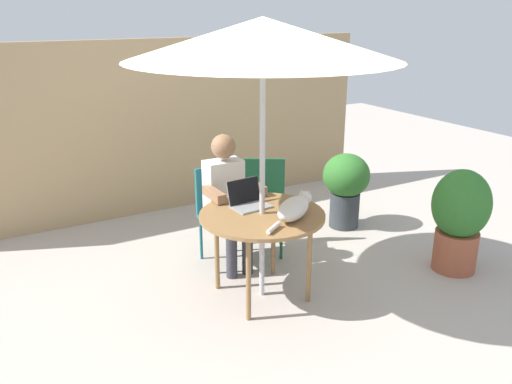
{
  "coord_description": "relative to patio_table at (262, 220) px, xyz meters",
  "views": [
    {
      "loc": [
        -1.97,
        -3.39,
        2.3
      ],
      "look_at": [
        0.0,
        0.1,
        0.89
      ],
      "focal_mm": 36.87,
      "sensor_mm": 36.0,
      "label": 1
    }
  ],
  "objects": [
    {
      "name": "chair_empty",
      "position": [
        0.48,
        0.79,
        -0.14
      ],
      "size": [
        0.55,
        0.55,
        0.91
      ],
      "color": "#194C2D",
      "rests_on": "ground"
    },
    {
      "name": "person_seated",
      "position": [
        0.0,
        0.63,
        0.03
      ],
      "size": [
        0.48,
        0.48,
        1.25
      ],
      "color": "white",
      "rests_on": "ground"
    },
    {
      "name": "laptop",
      "position": [
        -0.02,
        0.21,
        0.13
      ],
      "size": [
        0.32,
        0.28,
        0.21
      ],
      "color": "gray",
      "rests_on": "patio_table"
    },
    {
      "name": "patio_umbrella",
      "position": [
        0.0,
        0.0,
        1.41
      ],
      "size": [
        2.04,
        2.04,
        2.24
      ],
      "color": "#B7B7BC",
      "rests_on": "ground"
    },
    {
      "name": "potted_plant_by_chair",
      "position": [
        1.54,
        0.84,
        -0.19
      ],
      "size": [
        0.51,
        0.51,
        0.83
      ],
      "color": "#33383D",
      "rests_on": "ground"
    },
    {
      "name": "fence_back",
      "position": [
        0.0,
        2.35,
        0.32
      ],
      "size": [
        5.35,
        0.08,
        1.99
      ],
      "primitive_type": "cube",
      "color": "tan",
      "rests_on": "ground"
    },
    {
      "name": "ground_plane",
      "position": [
        0.0,
        0.0,
        -0.68
      ],
      "size": [
        14.0,
        14.0,
        0.0
      ],
      "primitive_type": "plane",
      "color": "#ADA399"
    },
    {
      "name": "cat",
      "position": [
        0.17,
        -0.21,
        0.15
      ],
      "size": [
        0.59,
        0.37,
        0.17
      ],
      "color": "silver",
      "rests_on": "patio_table"
    },
    {
      "name": "patio_table",
      "position": [
        0.0,
        0.0,
        0.0
      ],
      "size": [
        1.02,
        1.02,
        0.74
      ],
      "color": "olive",
      "rests_on": "ground"
    },
    {
      "name": "potted_plant_near_fence",
      "position": [
        1.78,
        -0.47,
        -0.15
      ],
      "size": [
        0.52,
        0.52,
        0.96
      ],
      "color": "#9E5138",
      "rests_on": "ground"
    },
    {
      "name": "chair_occupied",
      "position": [
        0.0,
        0.78,
        -0.14
      ],
      "size": [
        0.4,
        0.4,
        0.91
      ],
      "color": "#1E606B",
      "rests_on": "ground"
    }
  ]
}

